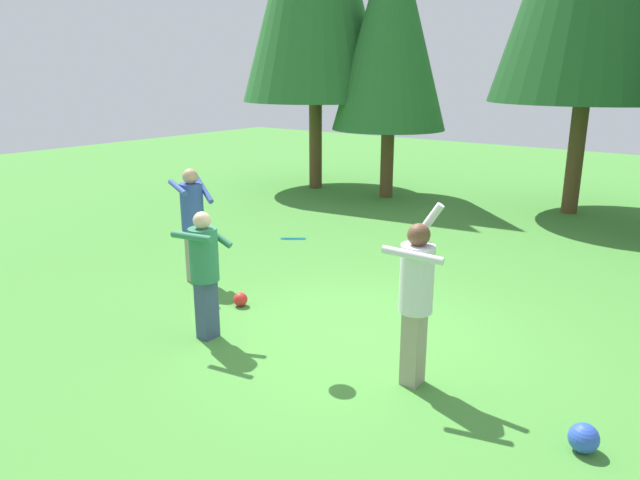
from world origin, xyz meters
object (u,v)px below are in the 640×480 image
Objects in this scene: person_catcher at (204,265)px; tree_left at (391,24)px; person_bystander at (193,215)px; ball_blue at (584,438)px; ball_red at (240,299)px; person_thrower at (416,291)px; frisbee at (293,239)px.

person_catcher is 9.50m from tree_left.
person_bystander reaches higher than ball_blue.
ball_blue reaches higher than ball_red.
person_catcher reaches higher than ball_red.
person_thrower reaches higher than ball_blue.
person_bystander is 8.93× the size of ball_red.
person_catcher is at bearing -175.05° from ball_blue.
person_catcher is at bearing -68.13° from ball_red.
person_catcher is at bearing -169.85° from frisbee.
person_catcher is 0.90× the size of person_bystander.
ball_red is at bearing -21.33° from person_thrower.
person_thrower is 0.28× the size of tree_left.
frisbee is 3.30m from ball_blue.
person_bystander is 4.65× the size of frisbee.
tree_left is (-5.09, 8.02, 3.17)m from person_thrower.
person_thrower reaches higher than ball_red.
frisbee is 1.46× the size of ball_blue.
frisbee reaches higher than ball_blue.
person_thrower is 5.04× the size of frisbee.
ball_blue is 11.38m from tree_left.
frisbee is (1.19, 0.21, 0.48)m from person_catcher.
person_thrower is 1.94m from ball_blue.
person_bystander is 1.61m from ball_red.
person_catcher is 2.08m from person_bystander.
ball_blue is at bearing -7.18° from ball_red.
person_thrower is 1.41m from frisbee.
person_thrower is 9.68× the size of ball_red.
person_catcher is 4.32m from ball_blue.
ball_red is at bearing 6.09° from person_bystander.
person_bystander is 3.04m from frisbee.
tree_left is (-6.81, 8.17, 4.06)m from ball_blue.
person_thrower is 1.08× the size of person_bystander.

